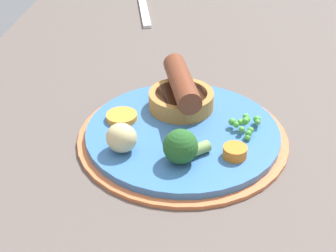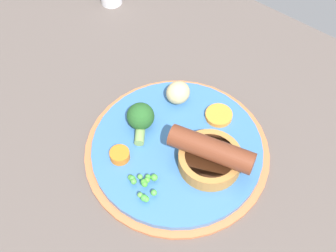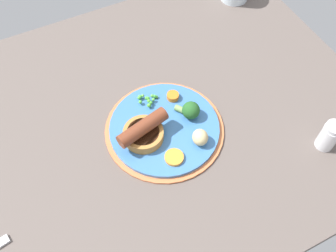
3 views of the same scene
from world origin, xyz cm
name	(u,v)px [view 1 (image 1 of 3)]	position (x,y,z in cm)	size (l,w,h in cm)	color
dining_table	(219,127)	(0.00, 0.00, 1.50)	(110.00, 80.00, 3.00)	#564C47
dinner_plate	(183,134)	(5.19, -4.73, 3.57)	(26.40, 26.40, 1.40)	#CC6B3D
sausage_pudding	(181,94)	(0.16, -5.21, 6.56)	(11.94, 8.64, 5.33)	#AD7538
pea_pile	(246,124)	(4.81, 3.14, 5.30)	(4.86, 4.10, 1.79)	green
broccoli_floret_near	(182,147)	(11.61, -4.53, 6.30)	(4.78, 5.51, 3.99)	#235623
potato_chunk_0	(121,138)	(10.22, -11.57, 6.16)	(3.65, 3.36, 3.52)	#CCB77F
carrot_slice_2	(122,117)	(3.52, -12.70, 4.78)	(3.98, 3.98, 0.76)	orange
carrot_slice_6	(235,152)	(10.43, 1.50, 5.05)	(2.77, 2.77, 1.30)	orange
fork	(144,11)	(-40.30, -15.05, 3.30)	(18.00, 1.60, 0.60)	silver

